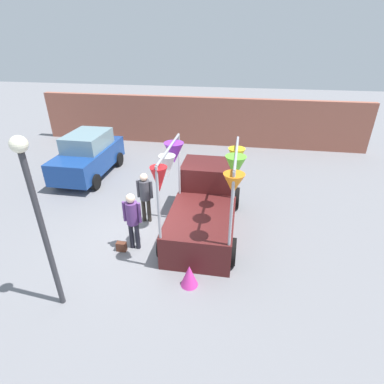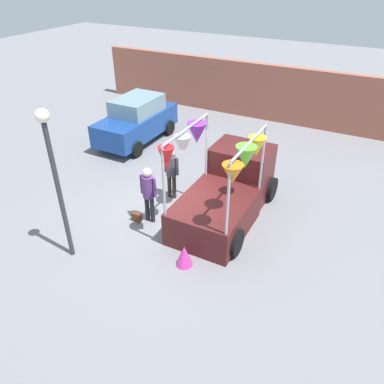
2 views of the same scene
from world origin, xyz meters
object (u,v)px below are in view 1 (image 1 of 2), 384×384
object	(u,v)px
vendor_truck	(205,202)
handbag	(122,247)
parked_car	(88,155)
folded_kite_bundle_magenta	(189,275)
person_vendor	(145,193)
person_customer	(132,216)
street_lamp	(36,206)

from	to	relation	value
vendor_truck	handbag	world-z (taller)	vendor_truck
parked_car	folded_kite_bundle_magenta	size ratio (longest dim) A/B	6.67
person_vendor	folded_kite_bundle_magenta	xyz separation A→B (m)	(1.92, -2.64, -0.76)
vendor_truck	person_vendor	size ratio (longest dim) A/B	2.32
parked_car	folded_kite_bundle_magenta	world-z (taller)	parked_car
person_customer	person_vendor	distance (m)	1.45
street_lamp	folded_kite_bundle_magenta	size ratio (longest dim) A/B	6.73
parked_car	street_lamp	bearing A→B (deg)	-68.98
person_vendor	person_customer	bearing A→B (deg)	-86.41
vendor_truck	street_lamp	distance (m)	5.02
parked_car	street_lamp	world-z (taller)	street_lamp
vendor_truck	person_vendor	xyz separation A→B (m)	(-1.96, -0.05, 0.17)
person_customer	street_lamp	size ratio (longest dim) A/B	0.44
parked_car	person_customer	distance (m)	5.91
handbag	parked_car	bearing A→B (deg)	124.39
person_customer	folded_kite_bundle_magenta	xyz separation A→B (m)	(1.82, -1.20, -0.79)
vendor_truck	parked_car	size ratio (longest dim) A/B	1.01
parked_car	person_vendor	xyz separation A→B (m)	(3.57, -3.19, 0.11)
parked_car	person_vendor	size ratio (longest dim) A/B	2.29
handbag	folded_kite_bundle_magenta	world-z (taller)	folded_kite_bundle_magenta
person_vendor	handbag	xyz separation A→B (m)	(-0.26, -1.64, -0.92)
parked_car	handbag	world-z (taller)	parked_car
handbag	person_customer	bearing A→B (deg)	29.74
parked_car	street_lamp	distance (m)	7.55
person_vendor	handbag	bearing A→B (deg)	-98.98
vendor_truck	person_vendor	distance (m)	1.96
folded_kite_bundle_magenta	street_lamp	bearing A→B (deg)	-160.01
handbag	street_lamp	world-z (taller)	street_lamp
parked_car	handbag	size ratio (longest dim) A/B	14.29
vendor_truck	folded_kite_bundle_magenta	bearing A→B (deg)	-90.86
parked_car	handbag	xyz separation A→B (m)	(3.31, -4.84, -0.80)
handbag	street_lamp	distance (m)	3.28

